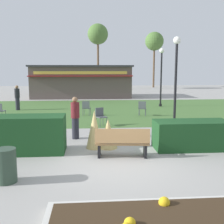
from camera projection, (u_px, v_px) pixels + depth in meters
name	position (u px, v px, depth m)	size (l,w,h in m)	color
ground_plane	(119.00, 163.00, 8.27)	(80.00, 80.00, 0.00)	#999691
lawn_patch	(102.00, 110.00, 19.09)	(36.00, 12.00, 0.01)	#446B33
park_bench	(122.00, 142.00, 8.73)	(1.74, 0.68, 0.95)	#9E7547
hedge_left	(29.00, 134.00, 9.24)	(2.39, 1.10, 1.24)	#19421E
hedge_right	(191.00, 135.00, 9.69)	(2.58, 1.10, 0.99)	#19421E
ornamental_grass_behind_left	(108.00, 134.00, 9.78)	(0.66, 0.66, 1.04)	tan
ornamental_grass_behind_right	(94.00, 129.00, 9.74)	(0.59, 0.59, 1.36)	tan
lamppost_mid	(176.00, 71.00, 13.29)	(0.36, 0.36, 4.29)	black
lamppost_far	(161.00, 70.00, 20.52)	(0.36, 0.36, 4.29)	black
trash_bin	(6.00, 166.00, 6.80)	(0.52, 0.52, 0.85)	#2D4233
food_kiosk	(82.00, 81.00, 27.84)	(9.83, 4.92, 3.15)	#594C47
cafe_chair_west	(86.00, 107.00, 16.64)	(0.52, 0.52, 0.89)	#4C5156
cafe_chair_east	(0.00, 110.00, 15.50)	(0.53, 0.53, 0.89)	#4C5156
cafe_chair_center	(142.00, 107.00, 16.52)	(0.54, 0.54, 0.89)	#4C5156
cafe_chair_north	(101.00, 115.00, 13.66)	(0.59, 0.59, 0.89)	#4C5156
person_strolling	(17.00, 98.00, 18.91)	(0.34, 0.34, 1.69)	#23232D
person_standing	(75.00, 118.00, 11.05)	(0.34, 0.34, 1.69)	#23232D
parked_car_west_slot	(58.00, 87.00, 34.55)	(4.31, 2.28, 1.20)	maroon
parked_car_center_slot	(97.00, 86.00, 34.92)	(4.31, 2.26, 1.20)	silver
tree_left_bg	(98.00, 35.00, 37.89)	(2.80, 2.80, 8.93)	brown
tree_right_bg	(154.00, 42.00, 42.08)	(2.80, 2.80, 8.38)	brown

